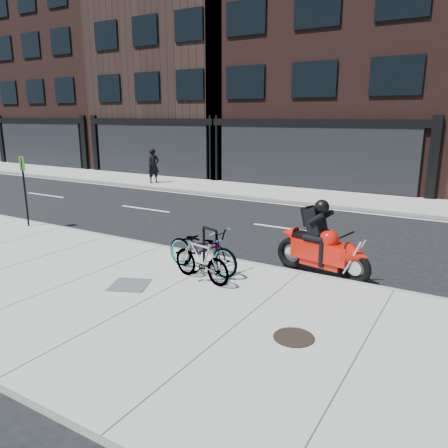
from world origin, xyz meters
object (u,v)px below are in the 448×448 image
Objects in this scene: bike_rack at (210,243)px; motorcycle at (326,246)px; bicycle_rear at (201,259)px; sign_post at (24,185)px; manhole_cover at (294,337)px; pedestrian at (154,166)px; bicycle_front at (202,249)px; utility_grate at (130,285)px.

motorcycle is at bearing 21.72° from bike_rack.
bicycle_rear is 7.55m from sign_post.
sign_post is (-10.06, 2.46, 1.31)m from manhole_cover.
pedestrian is 2.70× the size of manhole_cover.
pedestrian reaches higher than bike_rack.
sign_post reaches higher than manhole_cover.
bicycle_front is 1.10× the size of pedestrian.
manhole_cover is 0.88× the size of utility_grate.
manhole_cover is at bearing -4.84° from sign_post.
pedestrian is at bearing 136.95° from manhole_cover.
bike_rack is at bearing 143.23° from manhole_cover.
bicycle_front is (0.07, -0.43, -0.02)m from bike_rack.
bicycle_rear reaches higher than manhole_cover.
bicycle_front is at bearing 3.82° from sign_post.
bicycle_front is 2.63× the size of utility_grate.
pedestrian is at bearing 135.21° from bike_rack.
sign_post reaches higher than bike_rack.
bicycle_rear is at bearing 153.51° from manhole_cover.
bike_rack is 3.81m from manhole_cover.
bicycle_rear is (0.31, -0.51, -0.04)m from bicycle_front.
bicycle_rear is at bearing 0.15° from sign_post.
motorcycle is at bearing 144.59° from bicycle_rear.
pedestrian is (-10.00, 10.50, 0.41)m from bicycle_rear.
bike_rack is 0.57× the size of bicycle_rear.
pedestrian is 2.38× the size of utility_grate.
sign_post is at bearing 178.37° from bike_rack.
manhole_cover is 3.79m from utility_grate.
manhole_cover is at bearing -36.77° from bike_rack.
bike_rack is 0.41× the size of sign_post.
pedestrian is 9.72m from sign_post.
manhole_cover is (12.65, -11.81, -0.88)m from pedestrian.
sign_post reaches higher than motorcycle.
bicycle_front reaches higher than manhole_cover.
pedestrian is 17.33m from manhole_cover.
utility_grate is (-1.13, -0.99, -0.47)m from bicycle_rear.
motorcycle reaches higher than utility_grate.
bike_rack is at bearing 7.27° from sign_post.
bicycle_front is at bearing 148.26° from manhole_cover.
sign_post is at bearing -164.18° from motorcycle.
bicycle_front is 2.98× the size of manhole_cover.
bike_rack is 0.51× the size of pedestrian.
motorcycle is at bearing -104.88° from pedestrian.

